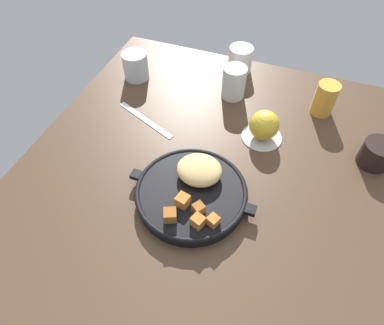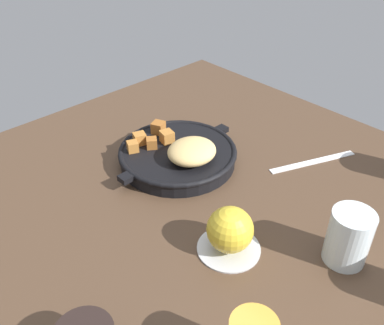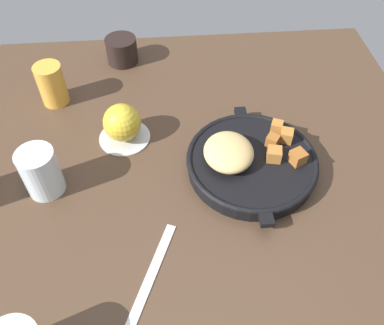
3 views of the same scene
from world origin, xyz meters
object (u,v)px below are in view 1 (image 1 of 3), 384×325
at_px(red_apple, 264,125).
at_px(butter_knife, 145,120).
at_px(water_glass_tall, 234,82).
at_px(water_glass_short, 136,66).
at_px(juice_glass_amber, 325,99).
at_px(coffee_mug_dark, 376,154).
at_px(white_creamer_pitcher, 240,59).
at_px(cast_iron_skillet, 192,191).

distance_m(red_apple, butter_knife, 0.33).
height_order(water_glass_tall, water_glass_short, water_glass_tall).
bearing_deg(juice_glass_amber, coffee_mug_dark, -45.97).
xyz_separation_m(red_apple, coffee_mug_dark, (0.28, 0.01, -0.01)).
xyz_separation_m(coffee_mug_dark, water_glass_short, (-0.72, 0.11, 0.01)).
height_order(butter_knife, water_glass_short, water_glass_short).
xyz_separation_m(coffee_mug_dark, white_creamer_pitcher, (-0.42, 0.27, 0.01)).
relative_size(juice_glass_amber, water_glass_short, 1.13).
xyz_separation_m(red_apple, white_creamer_pitcher, (-0.14, 0.28, -0.00)).
bearing_deg(red_apple, water_glass_tall, 130.53).
distance_m(coffee_mug_dark, juice_glass_amber, 0.21).
relative_size(coffee_mug_dark, juice_glass_amber, 0.82).
bearing_deg(water_glass_tall, water_glass_short, -176.66).
bearing_deg(water_glass_short, red_apple, -16.06).
xyz_separation_m(coffee_mug_dark, water_glass_tall, (-0.40, 0.13, 0.02)).
relative_size(cast_iron_skillet, water_glass_tall, 3.10).
xyz_separation_m(butter_knife, juice_glass_amber, (0.46, 0.21, 0.05)).
height_order(red_apple, water_glass_tall, water_glass_tall).
relative_size(butter_knife, coffee_mug_dark, 2.68).
distance_m(cast_iron_skillet, coffee_mug_dark, 0.47).
xyz_separation_m(butter_knife, white_creamer_pitcher, (0.18, 0.32, 0.04)).
distance_m(cast_iron_skillet, red_apple, 0.27).
bearing_deg(white_creamer_pitcher, water_glass_short, -152.93).
bearing_deg(water_glass_tall, cast_iron_skillet, -87.78).
bearing_deg(cast_iron_skillet, juice_glass_amber, 59.19).
height_order(butter_knife, coffee_mug_dark, coffee_mug_dark).
relative_size(butter_knife, water_glass_tall, 2.16).
height_order(red_apple, butter_knife, red_apple).
relative_size(butter_knife, juice_glass_amber, 2.20).
bearing_deg(juice_glass_amber, butter_knife, -155.56).
xyz_separation_m(red_apple, water_glass_short, (-0.43, 0.13, -0.00)).
relative_size(red_apple, coffee_mug_dark, 1.01).
xyz_separation_m(white_creamer_pitcher, water_glass_short, (-0.30, -0.15, 0.00)).
bearing_deg(cast_iron_skillet, water_glass_tall, 92.22).
bearing_deg(red_apple, butter_knife, -171.53).
distance_m(cast_iron_skillet, water_glass_short, 0.50).
bearing_deg(water_glass_short, juice_glass_amber, 3.52).
bearing_deg(water_glass_tall, red_apple, -49.47).
bearing_deg(coffee_mug_dark, butter_knife, -174.45).
distance_m(cast_iron_skillet, butter_knife, 0.29).
xyz_separation_m(red_apple, juice_glass_amber, (0.14, 0.16, 0.00)).
relative_size(red_apple, juice_glass_amber, 0.82).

